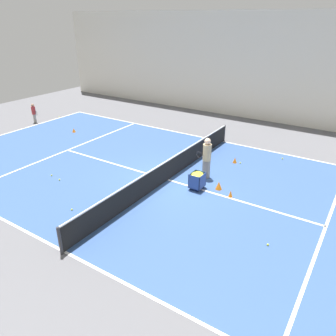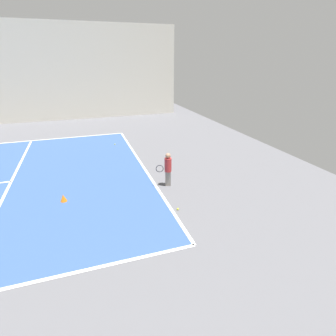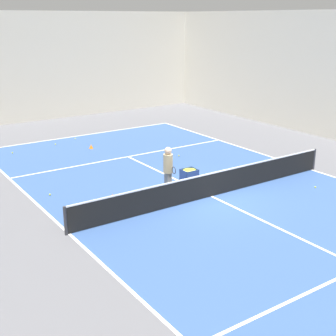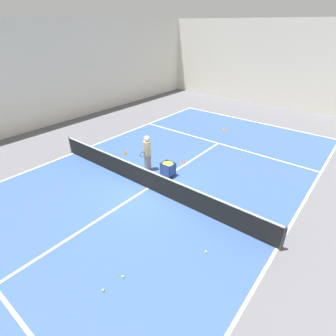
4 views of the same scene
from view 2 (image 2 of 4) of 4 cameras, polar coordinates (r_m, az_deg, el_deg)
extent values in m
cube|color=white|center=(11.84, -5.61, 0.61)|extent=(11.53, 0.10, 0.00)
cube|color=white|center=(11.95, -30.96, -2.52)|extent=(11.53, 0.10, 0.00)
cube|color=gray|center=(9.84, 0.00, -2.25)|extent=(0.18, 0.23, 0.58)
cylinder|color=#B22D2D|center=(9.62, 0.00, 0.71)|extent=(0.32, 0.32, 0.52)
sphere|color=#A87A5B|center=(9.49, 0.00, 2.69)|extent=(0.19, 0.19, 0.19)
torus|color=black|center=(9.62, -1.83, -0.14)|extent=(0.10, 0.28, 0.28)
cone|color=orange|center=(9.52, -21.81, -6.07)|extent=(0.22, 0.22, 0.24)
sphere|color=yellow|center=(14.92, -11.49, 5.10)|extent=(0.07, 0.07, 0.07)
sphere|color=yellow|center=(8.41, 2.15, -8.90)|extent=(0.07, 0.07, 0.07)
camera|label=1|loc=(26.98, -59.48, 16.67)|focal=35.00mm
camera|label=3|loc=(4.05, 85.92, 34.97)|focal=50.00mm
camera|label=4|loc=(17.83, -28.87, 26.92)|focal=28.00mm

